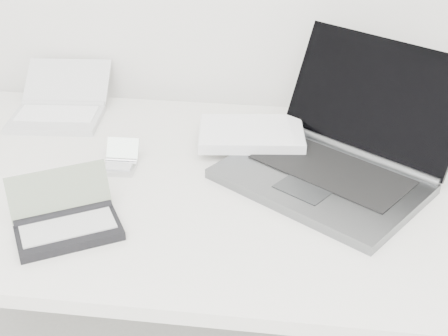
# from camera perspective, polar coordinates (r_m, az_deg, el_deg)

# --- Properties ---
(desk) EXTENTS (1.60, 0.80, 0.73)m
(desk) POSITION_cam_1_polar(r_m,az_deg,el_deg) (1.37, 1.47, -3.08)
(desk) COLOR white
(desk) RESTS_ON ground
(laptop_large) EXTENTS (0.61, 0.56, 0.26)m
(laptop_large) POSITION_cam_1_polar(r_m,az_deg,el_deg) (1.39, 8.63, 1.54)
(laptop_large) COLOR slate
(laptop_large) RESTS_ON desk
(netbook_open_white) EXTENTS (0.25, 0.29, 0.10)m
(netbook_open_white) POSITION_cam_1_polar(r_m,az_deg,el_deg) (1.68, -14.80, 5.34)
(netbook_open_white) COLOR silver
(netbook_open_white) RESTS_ON desk
(pda_silver) EXTENTS (0.07, 0.09, 0.05)m
(pda_silver) POSITION_cam_1_polar(r_m,az_deg,el_deg) (1.41, -9.49, 0.46)
(pda_silver) COLOR silver
(pda_silver) RESTS_ON desk
(palmtop_charcoal) EXTENTS (0.24, 0.22, 0.10)m
(palmtop_charcoal) POSITION_cam_1_polar(r_m,az_deg,el_deg) (1.22, -14.22, -4.78)
(palmtop_charcoal) COLOR black
(palmtop_charcoal) RESTS_ON desk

